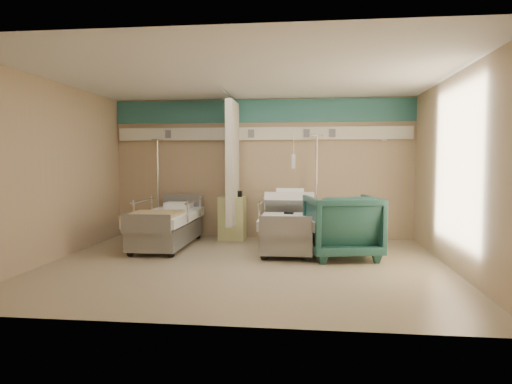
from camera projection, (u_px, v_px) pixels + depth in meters
ground at (244, 265)px, 6.81m from camera, size 6.00×5.00×0.00m
room_walls at (244, 141)px, 6.94m from camera, size 6.04×5.04×2.82m
bed_right at (288, 232)px, 8.01m from camera, size 1.00×2.16×0.63m
bed_left at (167, 230)px, 8.26m from camera, size 1.00×2.16×0.63m
bedside_cabinet at (232, 218)px, 9.03m from camera, size 0.50×0.48×0.85m
visitor_armchair at (342, 226)px, 7.34m from camera, size 1.29×1.32×1.02m
waffle_blanket at (342, 193)px, 7.27m from camera, size 0.61×0.55×0.06m
iv_stand_right at (316, 219)px, 8.91m from camera, size 0.37×0.37×2.06m
iv_stand_left at (158, 217)px, 9.25m from camera, size 0.36×0.36×2.00m
call_remote at (289, 213)px, 7.98m from camera, size 0.17×0.10×0.04m
tan_blanket at (154, 214)px, 7.79m from camera, size 0.88×1.09×0.04m
toiletry_bag at (236, 194)px, 9.01m from camera, size 0.22×0.14×0.12m
white_cup at (228, 194)px, 8.99m from camera, size 0.10×0.10×0.12m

